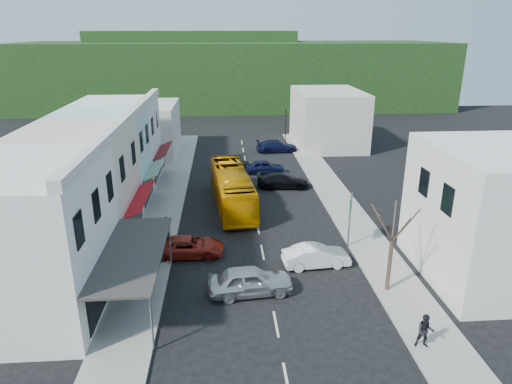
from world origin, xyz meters
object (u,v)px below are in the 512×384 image
Objects in this scene: car_silver at (250,283)px; car_red at (189,246)px; bus at (232,188)px; car_white at (316,256)px; direction_sign at (350,222)px; pedestrian_right at (425,331)px; street_tree at (392,241)px; traffic_signal at (286,126)px; pedestrian_left at (167,230)px.

car_silver is 6.22m from car_red.
bus is 12.14m from car_white.
car_white is 3.85m from direction_sign.
car_white is 2.59× the size of pedestrian_right.
bus is at bearing -18.58° from car_red.
car_silver is (0.69, -13.90, -0.85)m from bus.
pedestrian_right is at bearing -71.79° from bus.
bus is 21.13m from pedestrian_right.
street_tree reaches higher than traffic_signal.
car_white is (4.37, 2.90, 0.00)m from car_silver.
car_red is 33.41m from traffic_signal.
street_tree is (13.23, -7.31, 2.17)m from pedestrian_left.
direction_sign is 0.87× the size of traffic_signal.
direction_sign reaches higher than pedestrian_left.
pedestrian_left is 32.09m from traffic_signal.
bus is at bearing 19.43° from car_white.
car_white is 8.41m from car_red.
car_white is at bearing 107.19° from traffic_signal.
bus reaches higher than car_red.
pedestrian_right is at bearing -130.58° from car_silver.
car_silver is at bearing 158.48° from pedestrian_right.
car_red is (-3.09, -8.96, -0.85)m from bus.
street_tree is (0.02, 5.06, 2.17)m from pedestrian_right.
direction_sign is at bearing -53.64° from car_white.
car_silver is at bearing -133.05° from pedestrian_left.
car_silver is 8.96m from direction_sign.
traffic_signal is at bearing -13.45° from pedestrian_left.
traffic_signal reaches higher than car_white.
car_white is at bearing -70.85° from bus.
car_white is at bearing -103.58° from car_red.
pedestrian_left is 0.27× the size of street_tree.
pedestrian_left is at bearing -129.56° from bus.
bus is at bearing 127.02° from pedestrian_right.
street_tree is at bearing -109.77° from pedestrian_left.
car_red is at bearing -158.07° from direction_sign.
direction_sign is (2.73, 2.42, 1.24)m from car_white.
car_red is (-3.79, 4.94, 0.00)m from car_silver.
pedestrian_left is (-9.75, 4.04, 0.30)m from car_white.
car_red is at bearing -132.26° from pedestrian_left.
bus is at bearing -2.98° from car_silver.
traffic_signal reaches higher than pedestrian_left.
pedestrian_left and pedestrian_right have the same top height.
bus is 13.94m from car_silver.
street_tree is at bearing -62.56° from direction_sign.
traffic_signal is at bearing -18.28° from car_red.
direction_sign is at bearing 107.12° from pedestrian_right.
pedestrian_right is (3.45, -8.33, 0.30)m from car_white.
car_red is at bearing 151.47° from pedestrian_right.
street_tree is at bearing 102.97° from pedestrian_right.
car_white is 1.13× the size of direction_sign.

